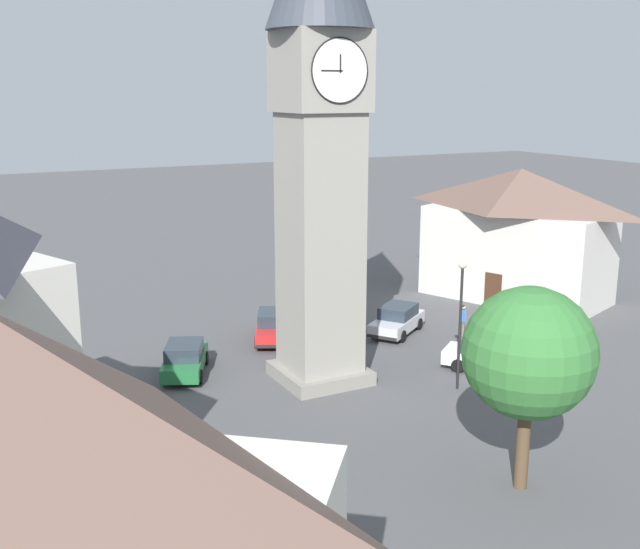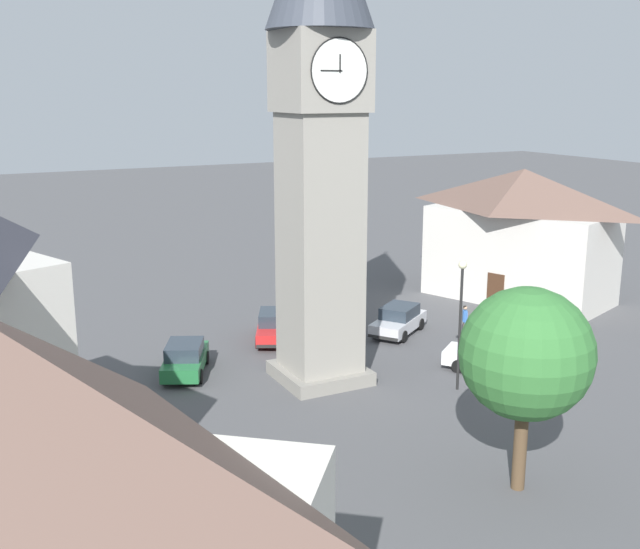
# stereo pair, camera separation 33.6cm
# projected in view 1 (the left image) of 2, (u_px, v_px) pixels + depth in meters

# --- Properties ---
(ground_plane) EXTENTS (200.00, 200.00, 0.00)m
(ground_plane) POSITION_uv_depth(u_px,v_px,m) (320.00, 379.00, 34.65)
(ground_plane) COLOR #4C4C4F
(clock_tower) EXTENTS (4.50, 4.50, 21.53)m
(clock_tower) POSITION_uv_depth(u_px,v_px,m) (320.00, 94.00, 31.70)
(clock_tower) COLOR gray
(clock_tower) RESTS_ON ground
(car_blue_kerb) EXTENTS (3.28, 4.45, 1.53)m
(car_blue_kerb) POSITION_uv_depth(u_px,v_px,m) (185.00, 359.00, 35.06)
(car_blue_kerb) COLOR #236B38
(car_blue_kerb) RESTS_ON ground
(car_silver_kerb) EXTENTS (4.35, 3.75, 1.53)m
(car_silver_kerb) POSITION_uv_depth(u_px,v_px,m) (397.00, 320.00, 40.99)
(car_silver_kerb) COLOR silver
(car_silver_kerb) RESTS_ON ground
(car_red_corner) EXTENTS (3.33, 4.45, 1.53)m
(car_red_corner) POSITION_uv_depth(u_px,v_px,m) (273.00, 326.00, 39.85)
(car_red_corner) COLOR red
(car_red_corner) RESTS_ON ground
(car_white_side) EXTENTS (3.87, 4.29, 1.53)m
(car_white_side) POSITION_uv_depth(u_px,v_px,m) (488.00, 355.00, 35.54)
(car_white_side) COLOR white
(car_white_side) RESTS_ON ground
(pedestrian) EXTENTS (0.37, 0.50, 1.69)m
(pedestrian) POSITION_uv_depth(u_px,v_px,m) (463.00, 318.00, 40.54)
(pedestrian) COLOR #706656
(pedestrian) RESTS_ON ground
(tree) EXTENTS (4.26, 4.26, 6.79)m
(tree) POSITION_uv_depth(u_px,v_px,m) (529.00, 354.00, 24.14)
(tree) COLOR brown
(tree) RESTS_ON ground
(building_terrace_right) EXTENTS (9.46, 12.57, 8.12)m
(building_terrace_right) POSITION_uv_depth(u_px,v_px,m) (518.00, 233.00, 47.19)
(building_terrace_right) COLOR beige
(building_terrace_right) RESTS_ON ground
(lamp_post) EXTENTS (0.36, 0.36, 5.76)m
(lamp_post) POSITION_uv_depth(u_px,v_px,m) (461.00, 306.00, 32.65)
(lamp_post) COLOR black
(lamp_post) RESTS_ON ground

